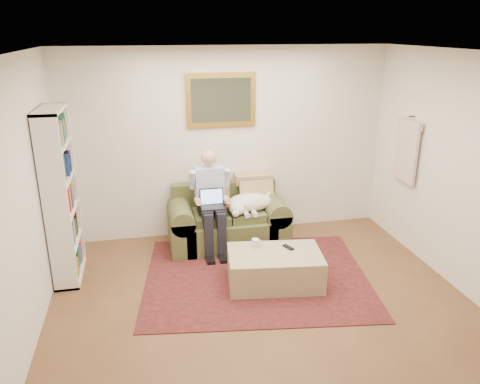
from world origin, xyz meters
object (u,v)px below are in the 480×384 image
object	(u,v)px
sleeping_dog	(249,202)
coffee_mug	(255,243)
laptop	(212,202)
bookshelf	(61,196)
sofa	(228,225)
seated_man	(212,203)
ottoman	(275,268)

from	to	relation	value
sleeping_dog	coffee_mug	xyz separation A→B (m)	(-0.14, -0.89, -0.17)
laptop	bookshelf	distance (m)	1.82
sofa	laptop	bearing A→B (deg)	-138.98
seated_man	ottoman	world-z (taller)	seated_man
sofa	coffee_mug	distance (m)	0.99
sofa	bookshelf	size ratio (longest dim) A/B	0.79
laptop	coffee_mug	distance (m)	0.89
seated_man	ottoman	distance (m)	1.27
coffee_mug	sleeping_dog	bearing A→B (deg)	81.32
bookshelf	ottoman	bearing A→B (deg)	-16.83
bookshelf	sleeping_dog	bearing A→B (deg)	9.50
sofa	laptop	xyz separation A→B (m)	(-0.24, -0.21, 0.42)
seated_man	ottoman	xyz separation A→B (m)	(0.57, -1.03, -0.47)
coffee_mug	laptop	bearing A→B (deg)	116.92
sleeping_dog	ottoman	size ratio (longest dim) A/B	0.62
laptop	coffee_mug	size ratio (longest dim) A/B	3.07
sleeping_dog	sofa	bearing A→B (deg)	164.26
sofa	seated_man	size ratio (longest dim) A/B	1.19
seated_man	sofa	bearing A→B (deg)	31.45
ottoman	coffee_mug	size ratio (longest dim) A/B	10.59
bookshelf	laptop	bearing A→B (deg)	8.27
sleeping_dog	ottoman	xyz separation A→B (m)	(0.05, -1.09, -0.41)
sleeping_dog	ottoman	world-z (taller)	sleeping_dog
sleeping_dog	bookshelf	world-z (taller)	bookshelf
seated_man	laptop	bearing A→B (deg)	-90.00
laptop	ottoman	distance (m)	1.23
laptop	sleeping_dog	size ratio (longest dim) A/B	0.47
laptop	sleeping_dog	bearing A→B (deg)	13.64
sofa	seated_man	xyz separation A→B (m)	(-0.24, -0.15, 0.39)
coffee_mug	sofa	bearing A→B (deg)	98.74
sleeping_dog	coffee_mug	size ratio (longest dim) A/B	6.52
seated_man	sleeping_dog	distance (m)	0.53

